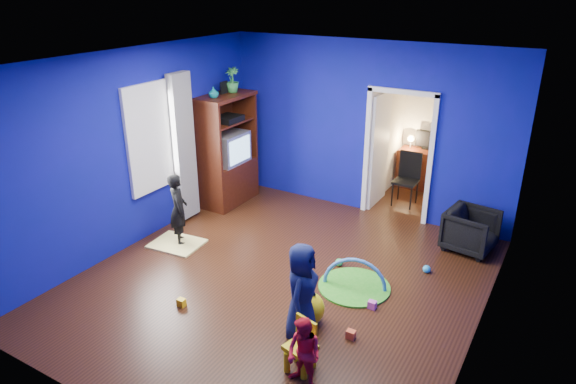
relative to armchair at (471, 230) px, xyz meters
The scene contains 33 objects.
floor 2.96m from the armchair, 132.40° to the right, with size 5.00×5.50×0.01m, color black.
ceiling 3.91m from the armchair, 132.40° to the right, with size 5.00×5.50×0.01m, color white.
wall_back 2.36m from the armchair, 163.73° to the left, with size 5.00×0.02×2.90m, color navy.
wall_front 5.43m from the armchair, 111.95° to the right, with size 5.00×0.02×2.90m, color navy.
wall_left 5.11m from the armchair, 154.16° to the right, with size 0.02×5.50×2.90m, color navy.
wall_right 2.50m from the armchair, 76.60° to the right, with size 0.02×5.50×2.90m, color navy.
alcove 2.21m from the armchair, 133.57° to the left, with size 1.00×1.75×2.50m, color silver, non-canonical shape.
armchair is the anchor object (origin of this frame).
child_black 4.38m from the armchair, 152.67° to the right, with size 0.41×0.27×1.12m, color black.
child_navy 3.27m from the armchair, 111.37° to the right, with size 0.57×0.37×1.16m, color #10113D.
toddler_red 3.80m from the armchair, 101.90° to the right, with size 0.38×0.30×0.79m, color red.
vase 4.57m from the armchair, behind, with size 0.17×0.17×0.18m, color #0C5C65.
potted_plant 4.58m from the armchair, behind, with size 0.24×0.24×0.43m, color green.
tv_armoire 4.25m from the armchair, behind, with size 0.58×1.14×1.96m, color #391109.
crt_tv 4.22m from the armchair, behind, with size 0.46×0.70×0.54m, color silver.
yellow_blanket 4.43m from the armchair, 151.52° to the right, with size 0.75×0.60×0.03m, color #F2E07A.
hopper_ball 3.05m from the armchair, 113.96° to the right, with size 0.39×0.39×0.39m, color yellow.
kid_chair 3.64m from the armchair, 104.86° to the right, with size 0.28×0.28×0.50m, color yellow.
play_mat 2.13m from the armchair, 120.20° to the right, with size 0.95×0.95×0.03m, color green.
toy_arch 2.13m from the armchair, 120.20° to the right, with size 0.85×0.85×0.05m, color #3F8CD8.
window_left 4.98m from the armchair, 157.82° to the right, with size 0.03×0.95×1.55m, color white.
curtain 4.63m from the armchair, 163.72° to the right, with size 0.14×0.42×2.40m, color slate.
doorway 1.67m from the armchair, 157.29° to the left, with size 1.16×0.10×2.10m, color white.
study_desk 2.51m from the armchair, 123.51° to the left, with size 0.88×0.44×0.75m, color #3D140A.
desk_monitor 2.68m from the armchair, 122.05° to the left, with size 0.40×0.05×0.32m, color black.
desk_lamp 2.79m from the armchair, 127.73° to the left, with size 0.14×0.14×0.14m, color #FFD88C.
folding_chair 1.79m from the armchair, 140.77° to the left, with size 0.40×0.40×0.92m, color black.
book_shelf 3.11m from the armchair, 122.17° to the left, with size 0.88×0.24×0.04m, color white.
toy_0 2.89m from the armchair, 103.63° to the right, with size 0.10×0.08×0.10m, color #EA5427.
toy_1 1.06m from the armchair, 109.99° to the right, with size 0.11×0.11×0.11m, color #249ED0.
toy_2 4.30m from the armchair, 129.85° to the right, with size 0.10×0.08×0.10m, color yellow.
toy_3 2.06m from the armchair, 136.31° to the right, with size 0.11×0.11×0.11m, color green.
toy_4 2.26m from the armchair, 107.79° to the right, with size 0.10×0.08×0.10m, color #D550B8.
Camera 1 is at (3.09, -5.06, 3.76)m, focal length 32.00 mm.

